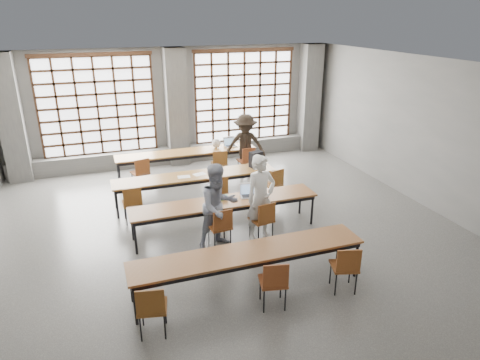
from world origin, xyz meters
The scene contains 38 objects.
floor centered at (0.00, 0.00, 0.00)m, with size 11.00×11.00×0.00m, color #4F4F4D.
ceiling centered at (0.00, 0.00, 3.50)m, with size 11.00×11.00×0.00m, color silver.
wall_back centered at (0.00, 5.50, 1.75)m, with size 10.00×10.00×0.00m, color #5F5F5D.
wall_right centered at (5.00, 0.00, 1.75)m, with size 11.00×11.00×0.00m, color #5F5F5D.
column_left centered at (-4.50, 5.22, 1.75)m, with size 0.60×0.55×3.50m, color #51514F.
column_mid centered at (0.00, 5.22, 1.75)m, with size 0.60×0.55×3.50m, color #51514F.
column_right centered at (4.50, 5.22, 1.75)m, with size 0.60×0.55×3.50m, color #51514F.
window_left centered at (-2.25, 5.42, 1.90)m, with size 3.32×0.12×3.00m.
window_right centered at (2.25, 5.42, 1.90)m, with size 3.32×0.12×3.00m.
sill_ledge centered at (0.00, 5.30, 0.25)m, with size 9.80×0.35×0.50m, color #51514F.
desk_row_a centered at (-0.01, 4.00, 0.66)m, with size 4.00×0.70×0.73m.
desk_row_b centered at (-0.22, 2.08, 0.66)m, with size 4.00×0.70×0.73m.
desk_row_c centered at (-0.01, 0.35, 0.66)m, with size 4.00×0.70×0.73m.
desk_row_d centered at (-0.25, -1.72, 0.66)m, with size 4.00×0.70×0.73m.
chair_back_left centered at (-1.39, 3.37, 0.54)m, with size 0.52×0.52×0.88m.
chair_back_mid centered at (0.78, 3.37, 0.54)m, with size 0.47×0.48×0.88m.
chair_back_right centered at (1.60, 3.37, 0.54)m, with size 0.45×0.45×0.88m.
chair_mid_left centered at (-1.82, 1.45, 0.54)m, with size 0.43×0.43×0.88m.
chair_mid_centre centered at (0.18, 1.45, 0.54)m, with size 0.44×0.44×0.88m.
chair_mid_right centered at (1.60, 1.45, 0.54)m, with size 0.51×0.51×0.88m.
chair_front_left centered at (-0.30, -0.28, 0.54)m, with size 0.46×0.46×0.88m.
chair_front_right centered at (0.61, -0.28, 0.54)m, with size 0.48×0.49×0.88m.
chair_near_left centered at (-1.97, -2.35, 0.54)m, with size 0.50×0.50×0.88m.
chair_near_mid centered at (-0.07, -2.35, 0.54)m, with size 0.50×0.50×0.88m.
chair_near_right centered at (1.23, -2.35, 0.54)m, with size 0.52×0.52×0.88m.
student_male centered at (0.59, -0.15, 0.91)m, with size 0.66×0.44×1.82m, color white.
student_female centered at (-0.31, -0.15, 0.87)m, with size 0.85×0.66×1.74m, color #19244B.
student_back centered at (1.59, 3.50, 0.89)m, with size 1.15×0.66×1.79m, color black.
laptop_front centered at (0.55, 0.46, 0.79)m, with size 0.41×0.36×0.26m.
laptop_back centered at (1.34, 4.11, 0.79)m, with size 0.39×0.34×0.26m.
mouse centered at (0.94, 0.33, 0.75)m, with size 0.10×0.06×0.04m, color silver.
green_box centered at (-0.06, 0.43, 0.78)m, with size 0.25×0.09×0.09m, color green.
phone centered at (0.17, 0.25, 0.74)m, with size 0.13×0.06×0.01m, color black.
paper_sheet_b centered at (-0.52, 2.03, 0.73)m, with size 0.30×0.21×0.00m, color silver.
paper_sheet_c centered at (-0.12, 2.08, 0.73)m, with size 0.30×0.21×0.00m, color white.
backpack centered at (1.38, 2.13, 0.93)m, with size 0.32×0.20×0.40m, color black.
plastic_bag centered at (0.89, 4.05, 0.87)m, with size 0.26×0.21×0.29m, color silver.
red_pouch centered at (-1.95, -2.27, 0.50)m, with size 0.20×0.08×0.06m, color #A41414.
Camera 1 is at (-2.44, -7.49, 4.41)m, focal length 32.00 mm.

